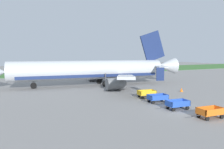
{
  "coord_description": "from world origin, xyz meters",
  "views": [
    {
      "loc": [
        -17.73,
        -18.46,
        6.33
      ],
      "look_at": [
        -0.6,
        15.01,
        2.8
      ],
      "focal_mm": 35.57,
      "sensor_mm": 36.0,
      "label": 1
    }
  ],
  "objects_px": {
    "airplane": "(95,70)",
    "baggage_cart_nearest": "(210,112)",
    "baggage_cart_third_in_row": "(158,98)",
    "traffic_cone_near_plane": "(182,90)",
    "baggage_cart_second_in_row": "(177,104)",
    "baggage_cart_fourth_in_row": "(147,94)"
  },
  "relations": [
    {
      "from": "airplane",
      "to": "baggage_cart_nearest",
      "type": "distance_m",
      "value": 26.01
    },
    {
      "from": "baggage_cart_second_in_row",
      "to": "traffic_cone_near_plane",
      "type": "relative_size",
      "value": 5.37
    },
    {
      "from": "baggage_cart_second_in_row",
      "to": "traffic_cone_near_plane",
      "type": "distance_m",
      "value": 12.56
    },
    {
      "from": "airplane",
      "to": "baggage_cart_third_in_row",
      "type": "xyz_separation_m",
      "value": [
        1.26,
        -17.91,
        -2.45
      ]
    },
    {
      "from": "airplane",
      "to": "baggage_cart_nearest",
      "type": "height_order",
      "value": "airplane"
    },
    {
      "from": "baggage_cart_third_in_row",
      "to": "baggage_cart_fourth_in_row",
      "type": "bearing_deg",
      "value": 78.43
    },
    {
      "from": "baggage_cart_fourth_in_row",
      "to": "baggage_cart_second_in_row",
      "type": "bearing_deg",
      "value": -97.34
    },
    {
      "from": "baggage_cart_nearest",
      "to": "traffic_cone_near_plane",
      "type": "xyz_separation_m",
      "value": [
        8.72,
        12.71,
        -0.27
      ]
    },
    {
      "from": "baggage_cart_third_in_row",
      "to": "traffic_cone_near_plane",
      "type": "distance_m",
      "value": 10.07
    },
    {
      "from": "traffic_cone_near_plane",
      "to": "baggage_cart_second_in_row",
      "type": "bearing_deg",
      "value": -136.53
    },
    {
      "from": "baggage_cart_nearest",
      "to": "baggage_cart_second_in_row",
      "type": "height_order",
      "value": "same"
    },
    {
      "from": "baggage_cart_second_in_row",
      "to": "traffic_cone_near_plane",
      "type": "height_order",
      "value": "baggage_cart_second_in_row"
    },
    {
      "from": "baggage_cart_third_in_row",
      "to": "traffic_cone_near_plane",
      "type": "relative_size",
      "value": 5.38
    },
    {
      "from": "traffic_cone_near_plane",
      "to": "airplane",
      "type": "bearing_deg",
      "value": 127.63
    },
    {
      "from": "airplane",
      "to": "baggage_cart_fourth_in_row",
      "type": "distance_m",
      "value": 14.92
    },
    {
      "from": "airplane",
      "to": "baggage_cart_third_in_row",
      "type": "relative_size",
      "value": 10.4
    },
    {
      "from": "airplane",
      "to": "baggage_cart_nearest",
      "type": "relative_size",
      "value": 10.45
    },
    {
      "from": "airplane",
      "to": "baggage_cart_fourth_in_row",
      "type": "height_order",
      "value": "airplane"
    },
    {
      "from": "airplane",
      "to": "baggage_cart_second_in_row",
      "type": "distance_m",
      "value": 21.94
    },
    {
      "from": "baggage_cart_third_in_row",
      "to": "traffic_cone_near_plane",
      "type": "bearing_deg",
      "value": 28.29
    },
    {
      "from": "baggage_cart_third_in_row",
      "to": "baggage_cart_fourth_in_row",
      "type": "relative_size",
      "value": 1.0
    },
    {
      "from": "baggage_cart_second_in_row",
      "to": "traffic_cone_near_plane",
      "type": "bearing_deg",
      "value": 43.47
    }
  ]
}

